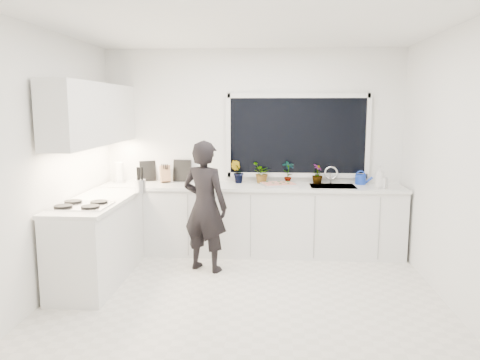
{
  "coord_description": "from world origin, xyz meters",
  "views": [
    {
      "loc": [
        0.26,
        -4.59,
        1.93
      ],
      "look_at": [
        -0.08,
        0.4,
        1.15
      ],
      "focal_mm": 35.0,
      "sensor_mm": 36.0,
      "label": 1
    }
  ],
  "objects": [
    {
      "name": "knife_block",
      "position": [
        -1.18,
        1.59,
        1.03
      ],
      "size": [
        0.16,
        0.14,
        0.22
      ],
      "primitive_type": "cube",
      "rotation": [
        0.0,
        0.0,
        0.42
      ],
      "color": "#936A44",
      "rests_on": "countertop_back"
    },
    {
      "name": "paper_towel_roll",
      "position": [
        -1.8,
        1.55,
        1.05
      ],
      "size": [
        0.15,
        0.15,
        0.26
      ],
      "primitive_type": "cylinder",
      "rotation": [
        0.0,
        0.0,
        0.42
      ],
      "color": "silver",
      "rests_on": "countertop_back"
    },
    {
      "name": "stovetop",
      "position": [
        -1.69,
        -0.0,
        0.94
      ],
      "size": [
        0.56,
        0.48,
        0.03
      ],
      "primitive_type": "cube",
      "color": "black",
      "rests_on": "countertop_left"
    },
    {
      "name": "base_cabinets_left",
      "position": [
        -1.67,
        0.35,
        0.44
      ],
      "size": [
        0.58,
        1.6,
        0.88
      ],
      "primitive_type": "cube",
      "color": "white",
      "rests_on": "floor"
    },
    {
      "name": "wall_back",
      "position": [
        0.0,
        1.76,
        1.35
      ],
      "size": [
        4.0,
        0.02,
        2.7
      ],
      "primitive_type": "cube",
      "color": "white",
      "rests_on": "ground"
    },
    {
      "name": "utensil_crock",
      "position": [
        -1.3,
        0.8,
        1.0
      ],
      "size": [
        0.17,
        0.17,
        0.16
      ],
      "primitive_type": "cylinder",
      "rotation": [
        0.0,
        0.0,
        -0.41
      ],
      "color": "#BAB9BE",
      "rests_on": "countertop_left"
    },
    {
      "name": "countertop_left",
      "position": [
        -1.67,
        0.35,
        0.9
      ],
      "size": [
        0.62,
        1.6,
        0.04
      ],
      "primitive_type": "cube",
      "color": "silver",
      "rests_on": "base_cabinets_left"
    },
    {
      "name": "countertop_back",
      "position": [
        0.0,
        1.44,
        0.9
      ],
      "size": [
        3.94,
        0.62,
        0.04
      ],
      "primitive_type": "cube",
      "color": "silver",
      "rests_on": "base_cabinets_back"
    },
    {
      "name": "person",
      "position": [
        -0.52,
        0.76,
        0.78
      ],
      "size": [
        0.66,
        0.56,
        1.55
      ],
      "primitive_type": "imported",
      "rotation": [
        0.0,
        0.0,
        2.76
      ],
      "color": "black",
      "rests_on": "floor"
    },
    {
      "name": "floor",
      "position": [
        0.0,
        0.0,
        -0.01
      ],
      "size": [
        4.0,
        3.5,
        0.02
      ],
      "primitive_type": "cube",
      "color": "beige",
      "rests_on": "ground"
    },
    {
      "name": "herb_plants",
      "position": [
        0.24,
        1.61,
        1.06
      ],
      "size": [
        1.24,
        0.3,
        0.3
      ],
      "color": "#26662D",
      "rests_on": "countertop_back"
    },
    {
      "name": "sink",
      "position": [
        1.05,
        1.45,
        0.87
      ],
      "size": [
        0.58,
        0.42,
        0.14
      ],
      "primitive_type": "cube",
      "color": "silver",
      "rests_on": "countertop_back"
    },
    {
      "name": "upper_cabinets",
      "position": [
        -1.79,
        0.7,
        1.85
      ],
      "size": [
        0.34,
        2.1,
        0.7
      ],
      "primitive_type": "cube",
      "color": "white",
      "rests_on": "wall_left"
    },
    {
      "name": "pizza",
      "position": [
        0.35,
        1.42,
        0.95
      ],
      "size": [
        0.45,
        0.38,
        0.01
      ],
      "primitive_type": "cube",
      "rotation": [
        0.0,
        0.0,
        0.29
      ],
      "color": "red",
      "rests_on": "pizza_tray"
    },
    {
      "name": "wall_right",
      "position": [
        2.01,
        0.0,
        1.35
      ],
      "size": [
        0.02,
        3.5,
        2.7
      ],
      "primitive_type": "cube",
      "color": "white",
      "rests_on": "ground"
    },
    {
      "name": "pizza_tray",
      "position": [
        0.35,
        1.42,
        0.94
      ],
      "size": [
        0.5,
        0.42,
        0.03
      ],
      "primitive_type": "cube",
      "rotation": [
        0.0,
        0.0,
        0.29
      ],
      "color": "#B1B2B6",
      "rests_on": "countertop_back"
    },
    {
      "name": "faucet",
      "position": [
        1.05,
        1.65,
        1.03
      ],
      "size": [
        0.03,
        0.03,
        0.22
      ],
      "primitive_type": "cylinder",
      "color": "silver",
      "rests_on": "countertop_back"
    },
    {
      "name": "watering_can",
      "position": [
        1.43,
        1.61,
        0.98
      ],
      "size": [
        0.16,
        0.16,
        0.13
      ],
      "primitive_type": "cylinder",
      "rotation": [
        0.0,
        0.0,
        0.15
      ],
      "color": "#1234AF",
      "rests_on": "countertop_back"
    },
    {
      "name": "ceiling",
      "position": [
        0.0,
        0.0,
        2.71
      ],
      "size": [
        4.0,
        3.5,
        0.02
      ],
      "primitive_type": "cube",
      "color": "white",
      "rests_on": "wall_back"
    },
    {
      "name": "wall_left",
      "position": [
        -2.01,
        0.0,
        1.35
      ],
      "size": [
        0.02,
        3.5,
        2.7
      ],
      "primitive_type": "cube",
      "color": "white",
      "rests_on": "ground"
    },
    {
      "name": "soap_bottles",
      "position": [
        1.63,
        1.3,
        1.05
      ],
      "size": [
        0.17,
        0.14,
        0.29
      ],
      "color": "#D8BF66",
      "rests_on": "countertop_back"
    },
    {
      "name": "window",
      "position": [
        0.6,
        1.73,
        1.55
      ],
      "size": [
        1.8,
        0.02,
        1.0
      ],
      "primitive_type": "cube",
      "color": "black",
      "rests_on": "wall_back"
    },
    {
      "name": "base_cabinets_back",
      "position": [
        0.0,
        1.45,
        0.44
      ],
      "size": [
        3.92,
        0.58,
        0.88
      ],
      "primitive_type": "cube",
      "color": "white",
      "rests_on": "floor"
    },
    {
      "name": "picture_frame_small",
      "position": [
        -0.97,
        1.69,
        1.07
      ],
      "size": [
        0.25,
        0.05,
        0.3
      ],
      "primitive_type": "cube",
      "rotation": [
        0.0,
        0.0,
        -0.12
      ],
      "color": "black",
      "rests_on": "countertop_back"
    },
    {
      "name": "picture_frame_large",
      "position": [
        -1.44,
        1.69,
        1.06
      ],
      "size": [
        0.21,
        0.11,
        0.28
      ],
      "primitive_type": "cube",
      "rotation": [
        0.0,
        0.0,
        0.43
      ],
      "color": "black",
      "rests_on": "countertop_back"
    }
  ]
}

